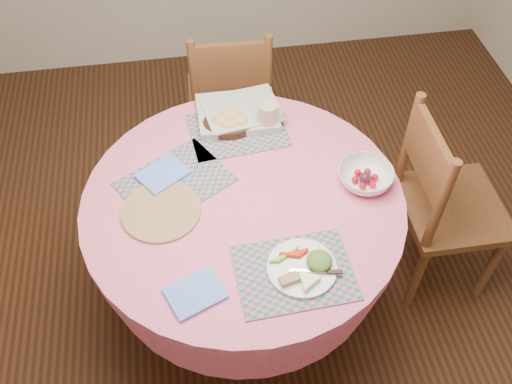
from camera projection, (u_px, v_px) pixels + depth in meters
ground at (246, 299)px, 2.74m from camera, size 4.00×4.00×0.00m
dining_table at (244, 230)px, 2.32m from camera, size 1.24×1.24×0.75m
chair_right at (443, 202)px, 2.48m from camera, size 0.43×0.45×0.97m
chair_back at (230, 97)px, 2.97m from camera, size 0.45×0.43×0.93m
placemat_front at (294, 273)px, 1.95m from camera, size 0.41×0.32×0.01m
placemat_left at (175, 182)px, 2.22m from camera, size 0.50×0.46×0.01m
placemat_back at (238, 130)px, 2.42m from camera, size 0.43×0.34×0.01m
wicker_trivet at (161, 211)px, 2.12m from camera, size 0.30×0.30×0.01m
napkin_near at (195, 293)px, 1.89m from camera, size 0.22×0.20×0.01m
napkin_far at (163, 174)px, 2.24m from camera, size 0.23×0.22×0.01m
dinner_plate at (305, 268)px, 1.94m from camera, size 0.24×0.25×0.05m
bread_bowl at (230, 121)px, 2.41m from camera, size 0.23×0.23×0.08m
latte_mug at (269, 116)px, 2.38m from camera, size 0.12×0.08×0.12m
fruit_bowl at (365, 177)px, 2.20m from camera, size 0.27×0.27×0.07m
newspaper_stack at (238, 112)px, 2.46m from camera, size 0.37×0.30×0.04m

